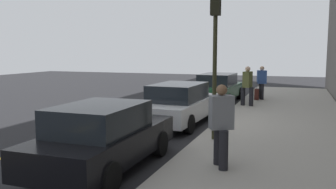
# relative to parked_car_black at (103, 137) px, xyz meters

# --- Properties ---
(ground_plane) EXTENTS (56.00, 56.00, 0.00)m
(ground_plane) POSITION_rel_parked_car_black_xyz_m (5.53, -0.36, -0.76)
(ground_plane) COLOR black
(sidewalk) EXTENTS (28.00, 4.60, 0.15)m
(sidewalk) POSITION_rel_parked_car_black_xyz_m (5.53, -3.66, -0.68)
(sidewalk) COLOR #A39E93
(sidewalk) RESTS_ON ground
(lane_stripe_centre) EXTENTS (28.00, 0.14, 0.01)m
(lane_stripe_centre) POSITION_rel_parked_car_black_xyz_m (5.53, 2.84, -0.75)
(lane_stripe_centre) COLOR gold
(lane_stripe_centre) RESTS_ON ground
(parked_car_black) EXTENTS (4.34, 1.92, 1.51)m
(parked_car_black) POSITION_rel_parked_car_black_xyz_m (0.00, 0.00, 0.00)
(parked_car_black) COLOR black
(parked_car_black) RESTS_ON ground
(parked_car_white) EXTENTS (4.85, 2.03, 1.51)m
(parked_car_white) POSITION_rel_parked_car_black_xyz_m (5.51, -0.03, 0.00)
(parked_car_white) COLOR black
(parked_car_white) RESTS_ON ground
(parked_car_green) EXTENTS (4.81, 2.02, 1.51)m
(parked_car_green) POSITION_rel_parked_car_black_xyz_m (11.76, -0.15, 0.00)
(parked_car_green) COLOR black
(parked_car_green) RESTS_ON ground
(pedestrian_olive_coat) EXTENTS (0.55, 0.60, 1.84)m
(pedestrian_olive_coat) POSITION_rel_parked_car_black_xyz_m (9.93, -1.90, 0.37)
(pedestrian_olive_coat) COLOR black
(pedestrian_olive_coat) RESTS_ON sidewalk
(pedestrian_blue_coat) EXTENTS (0.57, 0.53, 1.75)m
(pedestrian_blue_coat) POSITION_rel_parked_car_black_xyz_m (12.56, -2.30, 0.33)
(pedestrian_blue_coat) COLOR black
(pedestrian_blue_coat) RESTS_ON sidewalk
(pedestrian_grey_coat) EXTENTS (0.55, 0.58, 1.83)m
(pedestrian_grey_coat) POSITION_rel_parked_car_black_xyz_m (0.60, -2.57, 0.37)
(pedestrian_grey_coat) COLOR black
(pedestrian_grey_coat) RESTS_ON sidewalk
(traffic_light_pole) EXTENTS (0.35, 0.26, 4.23)m
(traffic_light_pole) POSITION_rel_parked_car_black_xyz_m (3.06, -1.87, 2.26)
(traffic_light_pole) COLOR #2D2D19
(traffic_light_pole) RESTS_ON sidewalk
(rolling_suitcase) EXTENTS (0.34, 0.22, 0.94)m
(rolling_suitcase) POSITION_rel_parked_car_black_xyz_m (12.18, -2.10, -0.31)
(rolling_suitcase) COLOR #471E19
(rolling_suitcase) RESTS_ON sidewalk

